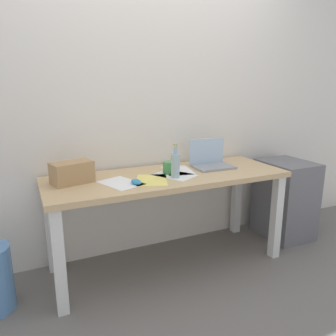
{
  "coord_description": "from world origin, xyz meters",
  "views": [
    {
      "loc": [
        -0.98,
        -2.15,
        1.38
      ],
      "look_at": [
        0.0,
        0.0,
        0.79
      ],
      "focal_mm": 34.86,
      "sensor_mm": 36.0,
      "label": 1
    }
  ],
  "objects_px": {
    "laptop_right": "(211,161)",
    "beer_bottle": "(175,165)",
    "desk": "(168,187)",
    "coffee_mug": "(168,168)",
    "filing_cabinet": "(285,199)",
    "computer_mouse": "(136,182)",
    "cardboard_box": "(72,173)"
  },
  "relations": [
    {
      "from": "desk",
      "to": "laptop_right",
      "type": "relative_size",
      "value": 5.63
    },
    {
      "from": "laptop_right",
      "to": "beer_bottle",
      "type": "height_order",
      "value": "beer_bottle"
    },
    {
      "from": "desk",
      "to": "coffee_mug",
      "type": "distance_m",
      "value": 0.15
    },
    {
      "from": "desk",
      "to": "filing_cabinet",
      "type": "xyz_separation_m",
      "value": [
        1.21,
        0.02,
        -0.28
      ]
    },
    {
      "from": "computer_mouse",
      "to": "coffee_mug",
      "type": "xyz_separation_m",
      "value": [
        0.31,
        0.16,
        0.03
      ]
    },
    {
      "from": "beer_bottle",
      "to": "coffee_mug",
      "type": "relative_size",
      "value": 2.65
    },
    {
      "from": "computer_mouse",
      "to": "laptop_right",
      "type": "bearing_deg",
      "value": 8.29
    },
    {
      "from": "cardboard_box",
      "to": "coffee_mug",
      "type": "xyz_separation_m",
      "value": [
        0.69,
        -0.06,
        -0.03
      ]
    },
    {
      "from": "desk",
      "to": "laptop_right",
      "type": "height_order",
      "value": "laptop_right"
    },
    {
      "from": "desk",
      "to": "coffee_mug",
      "type": "height_order",
      "value": "coffee_mug"
    },
    {
      "from": "laptop_right",
      "to": "cardboard_box",
      "type": "distance_m",
      "value": 1.11
    },
    {
      "from": "laptop_right",
      "to": "cardboard_box",
      "type": "bearing_deg",
      "value": 179.88
    },
    {
      "from": "beer_bottle",
      "to": "filing_cabinet",
      "type": "distance_m",
      "value": 1.3
    },
    {
      "from": "beer_bottle",
      "to": "coffee_mug",
      "type": "height_order",
      "value": "beer_bottle"
    },
    {
      "from": "cardboard_box",
      "to": "coffee_mug",
      "type": "distance_m",
      "value": 0.7
    },
    {
      "from": "laptop_right",
      "to": "filing_cabinet",
      "type": "distance_m",
      "value": 0.9
    },
    {
      "from": "laptop_right",
      "to": "computer_mouse",
      "type": "distance_m",
      "value": 0.75
    },
    {
      "from": "desk",
      "to": "filing_cabinet",
      "type": "bearing_deg",
      "value": 0.72
    },
    {
      "from": "computer_mouse",
      "to": "filing_cabinet",
      "type": "bearing_deg",
      "value": -2.08
    },
    {
      "from": "computer_mouse",
      "to": "desk",
      "type": "bearing_deg",
      "value": 17.32
    },
    {
      "from": "beer_bottle",
      "to": "cardboard_box",
      "type": "xyz_separation_m",
      "value": [
        -0.7,
        0.18,
        -0.02
      ]
    },
    {
      "from": "coffee_mug",
      "to": "filing_cabinet",
      "type": "height_order",
      "value": "coffee_mug"
    },
    {
      "from": "desk",
      "to": "coffee_mug",
      "type": "relative_size",
      "value": 19.07
    },
    {
      "from": "computer_mouse",
      "to": "filing_cabinet",
      "type": "height_order",
      "value": "computer_mouse"
    },
    {
      "from": "coffee_mug",
      "to": "filing_cabinet",
      "type": "xyz_separation_m",
      "value": [
        1.2,
        0.0,
        -0.43
      ]
    },
    {
      "from": "computer_mouse",
      "to": "filing_cabinet",
      "type": "xyz_separation_m",
      "value": [
        1.51,
        0.16,
        -0.4
      ]
    },
    {
      "from": "desk",
      "to": "computer_mouse",
      "type": "height_order",
      "value": "computer_mouse"
    },
    {
      "from": "beer_bottle",
      "to": "computer_mouse",
      "type": "distance_m",
      "value": 0.32
    },
    {
      "from": "filing_cabinet",
      "to": "desk",
      "type": "bearing_deg",
      "value": -179.28
    },
    {
      "from": "laptop_right",
      "to": "computer_mouse",
      "type": "bearing_deg",
      "value": -163.64
    },
    {
      "from": "coffee_mug",
      "to": "computer_mouse",
      "type": "bearing_deg",
      "value": -153.0
    },
    {
      "from": "computer_mouse",
      "to": "cardboard_box",
      "type": "distance_m",
      "value": 0.44
    }
  ]
}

